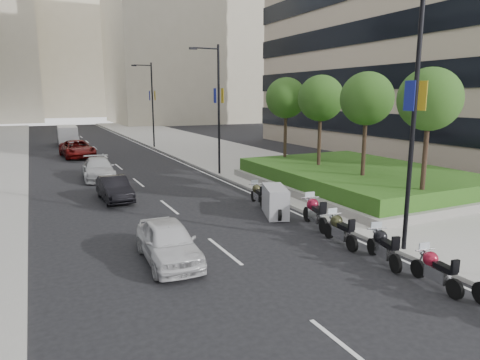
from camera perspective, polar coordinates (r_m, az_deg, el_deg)
ground at (r=13.44m, az=11.09°, el=-13.67°), size 160.00×160.00×0.00m
sidewalk_right at (r=43.30m, az=-3.29°, el=3.84°), size 10.00×100.00×0.15m
lane_edge at (r=41.59m, az=-10.05°, el=3.28°), size 0.12×100.00×0.01m
lane_centre at (r=40.50m, az=-17.15°, el=2.75°), size 0.12×100.00×0.01m
building_cream_right at (r=95.19m, az=-8.02°, el=18.57°), size 28.00×24.00×36.00m
building_cream_centre at (r=130.70m, az=-22.51°, el=16.26°), size 30.00×24.00×38.00m
planter at (r=26.83m, az=15.45°, el=-0.51°), size 10.00×14.00×0.40m
hedge at (r=26.72m, az=15.52°, el=0.75°), size 9.40×13.40×0.80m
tree_0 at (r=21.02m, az=23.96°, el=9.76°), size 2.80×2.80×6.30m
tree_1 at (r=23.82m, az=16.54°, el=10.31°), size 2.80×2.80×6.30m
tree_2 at (r=26.92m, az=10.73°, el=10.62°), size 2.80×2.80×6.30m
tree_3 at (r=30.23m, az=6.15°, el=10.79°), size 2.80×2.80×6.30m
lamp_post_0 at (r=15.78m, az=21.83°, el=8.44°), size 2.34×0.45×9.00m
lamp_post_1 at (r=30.01m, az=-3.13°, el=10.15°), size 2.34×0.45×9.00m
lamp_post_2 at (r=47.12m, az=-11.78°, el=10.31°), size 2.34×0.45×9.00m
motorcycle_1 at (r=14.14m, az=24.59°, el=-10.80°), size 0.69×2.07×1.03m
motorcycle_2 at (r=15.42m, az=18.56°, el=-8.41°), size 0.87×2.15×1.10m
motorcycle_3 at (r=16.84m, az=13.14°, el=-6.45°), size 0.74×2.21×1.10m
motorcycle_4 at (r=18.78m, az=9.94°, el=-4.29°), size 0.86×2.40×1.21m
motorcycle_5 at (r=20.26m, az=4.71°, el=-2.87°), size 1.65×2.47×1.39m
motorcycle_6 at (r=22.29m, az=2.39°, el=-1.92°), size 0.69×2.06×1.03m
car_a at (r=14.93m, az=-9.56°, el=-8.11°), size 1.86×4.24×1.42m
car_b at (r=24.20m, az=-16.40°, el=-1.11°), size 1.52×3.95×1.28m
car_c at (r=30.69m, az=-18.35°, el=1.45°), size 2.34×5.04×1.43m
car_d at (r=42.28m, az=-20.87°, el=3.91°), size 3.02×5.80×1.56m
delivery_van at (r=52.47m, az=-21.97°, el=5.38°), size 2.18×5.32×2.20m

